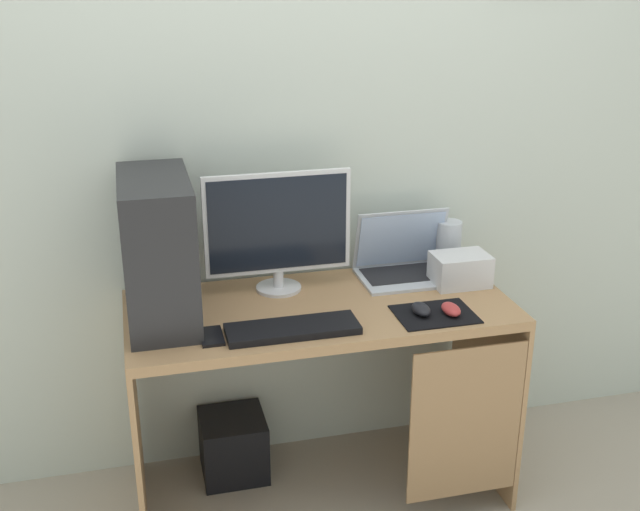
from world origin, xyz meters
TOP-DOWN VIEW (x-y plane):
  - ground_plane at (0.00, 0.00)m, footprint 8.00×8.00m
  - wall_back at (0.00, 0.33)m, footprint 4.00×0.05m
  - desk at (0.02, -0.01)m, footprint 1.30×0.59m
  - pc_tower at (-0.52, 0.03)m, footprint 0.22×0.46m
  - monitor at (-0.11, 0.16)m, footprint 0.51×0.16m
  - laptop at (0.37, 0.18)m, footprint 0.35×0.25m
  - speaker at (0.55, 0.21)m, footprint 0.09×0.09m
  - projector at (0.53, 0.05)m, footprint 0.20×0.14m
  - keyboard at (-0.13, -0.18)m, footprint 0.42×0.14m
  - mousepad at (0.35, -0.17)m, footprint 0.26×0.20m
  - mouse_left at (0.30, -0.16)m, footprint 0.06×0.10m
  - mouse_right at (0.40, -0.19)m, footprint 0.06×0.10m
  - cell_phone at (-0.39, -0.16)m, footprint 0.07×0.13m
  - subwoofer at (-0.30, 0.18)m, footprint 0.24×0.24m

SIDE VIEW (x-z plane):
  - ground_plane at x=0.00m, z-range 0.00..0.00m
  - subwoofer at x=-0.30m, z-range 0.00..0.24m
  - desk at x=0.02m, z-range 0.21..0.97m
  - mousepad at x=0.35m, z-range 0.75..0.76m
  - cell_phone at x=-0.39m, z-range 0.75..0.76m
  - keyboard at x=-0.13m, z-range 0.75..0.78m
  - mouse_left at x=0.30m, z-range 0.76..0.79m
  - mouse_right at x=0.40m, z-range 0.76..0.79m
  - laptop at x=0.37m, z-range 0.68..0.92m
  - projector at x=0.53m, z-range 0.75..0.87m
  - speaker at x=0.55m, z-range 0.75..0.94m
  - monitor at x=-0.11m, z-range 0.77..1.20m
  - pc_tower at x=-0.52m, z-range 0.75..1.23m
  - wall_back at x=0.00m, z-range 0.00..2.60m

